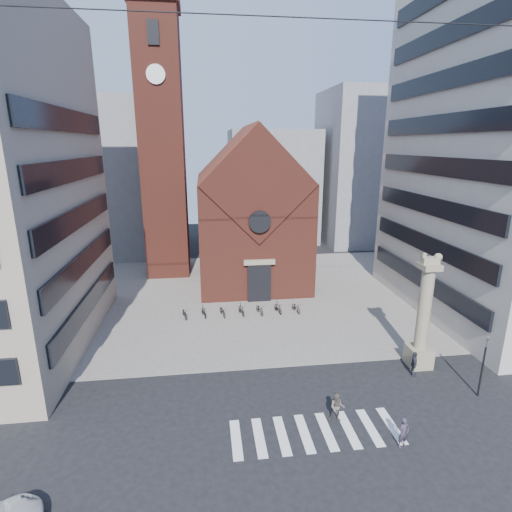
# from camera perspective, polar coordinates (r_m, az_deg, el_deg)

# --- Properties ---
(ground) EXTENTS (120.00, 120.00, 0.00)m
(ground) POSITION_cam_1_polar(r_m,az_deg,el_deg) (27.32, 5.54, -19.88)
(ground) COLOR black
(ground) RESTS_ON ground
(piazza) EXTENTS (46.00, 30.00, 0.05)m
(piazza) POSITION_cam_1_polar(r_m,az_deg,el_deg) (43.90, 0.08, -5.42)
(piazza) COLOR gray
(piazza) RESTS_ON ground
(zebra_crossing) EXTENTS (10.20, 3.20, 0.01)m
(zebra_crossing) POSITION_cam_1_polar(r_m,az_deg,el_deg) (25.13, 8.51, -23.63)
(zebra_crossing) COLOR white
(zebra_crossing) RESTS_ON ground
(church) EXTENTS (12.00, 16.65, 18.00)m
(church) POSITION_cam_1_polar(r_m,az_deg,el_deg) (47.59, -0.85, 6.20)
(church) COLOR maroon
(church) RESTS_ON ground
(campanile) EXTENTS (5.50, 5.50, 31.20)m
(campanile) POSITION_cam_1_polar(r_m,az_deg,el_deg) (49.81, -13.23, 15.19)
(campanile) COLOR maroon
(campanile) RESTS_ON ground
(bg_block_left) EXTENTS (16.00, 14.00, 22.00)m
(bg_block_left) POSITION_cam_1_polar(r_m,az_deg,el_deg) (63.52, -21.05, 10.32)
(bg_block_left) COLOR gray
(bg_block_left) RESTS_ON ground
(bg_block_mid) EXTENTS (14.00, 12.00, 18.00)m
(bg_block_mid) POSITION_cam_1_polar(r_m,az_deg,el_deg) (67.89, 2.32, 9.92)
(bg_block_mid) COLOR gray
(bg_block_mid) RESTS_ON ground
(bg_block_right) EXTENTS (16.00, 14.00, 24.00)m
(bg_block_right) POSITION_cam_1_polar(r_m,az_deg,el_deg) (69.30, 16.24, 11.93)
(bg_block_right) COLOR gray
(bg_block_right) RESTS_ON ground
(lion_column) EXTENTS (1.63, 1.60, 8.68)m
(lion_column) POSITION_cam_1_polar(r_m,az_deg,el_deg) (31.51, 22.72, -8.78)
(lion_column) COLOR gray
(lion_column) RESTS_ON ground
(traffic_light) EXTENTS (0.13, 0.16, 4.30)m
(traffic_light) POSITION_cam_1_polar(r_m,az_deg,el_deg) (30.12, 29.68, -13.33)
(traffic_light) COLOR black
(traffic_light) RESTS_ON ground
(pedestrian_0) EXTENTS (0.74, 0.60, 1.76)m
(pedestrian_0) POSITION_cam_1_polar(r_m,az_deg,el_deg) (24.81, 20.35, -22.58)
(pedestrian_0) COLOR #342C3E
(pedestrian_0) RESTS_ON ground
(pedestrian_1) EXTENTS (1.05, 0.92, 1.82)m
(pedestrian_1) POSITION_cam_1_polar(r_m,az_deg,el_deg) (25.59, 11.52, -20.42)
(pedestrian_1) COLOR #595047
(pedestrian_1) RESTS_ON ground
(pedestrian_2) EXTENTS (0.79, 1.15, 1.81)m
(pedestrian_2) POSITION_cam_1_polar(r_m,az_deg,el_deg) (31.24, 21.65, -14.12)
(pedestrian_2) COLOR #2B2C34
(pedestrian_2) RESTS_ON ground
(scooter_0) EXTENTS (1.03, 1.91, 0.95)m
(scooter_0) POSITION_cam_1_polar(r_m,az_deg,el_deg) (38.50, -10.16, -8.02)
(scooter_0) COLOR black
(scooter_0) RESTS_ON piazza
(scooter_1) EXTENTS (0.88, 1.83, 1.06)m
(scooter_1) POSITION_cam_1_polar(r_m,az_deg,el_deg) (38.41, -7.48, -7.87)
(scooter_1) COLOR black
(scooter_1) RESTS_ON piazza
(scooter_2) EXTENTS (1.03, 1.91, 0.95)m
(scooter_2) POSITION_cam_1_polar(r_m,az_deg,el_deg) (38.45, -4.79, -7.84)
(scooter_2) COLOR black
(scooter_2) RESTS_ON piazza
(scooter_3) EXTENTS (0.88, 1.83, 1.06)m
(scooter_3) POSITION_cam_1_polar(r_m,az_deg,el_deg) (38.54, -2.11, -7.66)
(scooter_3) COLOR black
(scooter_3) RESTS_ON piazza
(scooter_4) EXTENTS (1.03, 1.91, 0.95)m
(scooter_4) POSITION_cam_1_polar(r_m,az_deg,el_deg) (38.74, 0.55, -7.60)
(scooter_4) COLOR black
(scooter_4) RESTS_ON piazza
(scooter_5) EXTENTS (0.88, 1.83, 1.06)m
(scooter_5) POSITION_cam_1_polar(r_m,az_deg,el_deg) (38.99, 3.17, -7.39)
(scooter_5) COLOR black
(scooter_5) RESTS_ON piazza
(scooter_6) EXTENTS (1.03, 1.91, 0.95)m
(scooter_6) POSITION_cam_1_polar(r_m,az_deg,el_deg) (39.35, 5.76, -7.30)
(scooter_6) COLOR black
(scooter_6) RESTS_ON piazza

